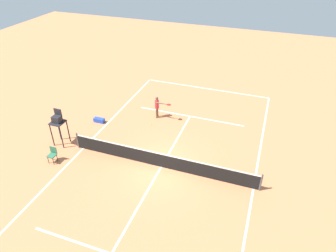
% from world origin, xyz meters
% --- Properties ---
extents(ground_plane, '(60.00, 60.00, 0.00)m').
position_xyz_m(ground_plane, '(0.00, 0.00, 0.00)').
color(ground_plane, '#D37A4C').
extents(court_lines, '(10.44, 21.56, 0.01)m').
position_xyz_m(court_lines, '(0.00, 0.00, 0.00)').
color(court_lines, white).
rests_on(court_lines, ground).
extents(tennis_net, '(11.04, 0.10, 1.07)m').
position_xyz_m(tennis_net, '(0.00, 0.00, 0.50)').
color(tennis_net, '#4C4C51').
rests_on(tennis_net, ground).
extents(player_serving, '(1.25, 0.55, 1.64)m').
position_xyz_m(player_serving, '(2.15, -4.99, 0.97)').
color(player_serving, brown).
rests_on(player_serving, ground).
extents(tennis_ball, '(0.07, 0.07, 0.07)m').
position_xyz_m(tennis_ball, '(2.24, -3.89, 0.03)').
color(tennis_ball, '#CCE033').
rests_on(tennis_ball, ground).
extents(umpire_chair, '(0.80, 0.80, 2.41)m').
position_xyz_m(umpire_chair, '(6.70, -0.02, 1.61)').
color(umpire_chair, '#232328').
rests_on(umpire_chair, ground).
extents(courtside_chair_near, '(0.44, 0.46, 0.95)m').
position_xyz_m(courtside_chair_near, '(6.08, 1.64, 0.53)').
color(courtside_chair_near, '#262626').
rests_on(courtside_chair_near, ground).
extents(equipment_bag, '(0.76, 0.32, 0.30)m').
position_xyz_m(equipment_bag, '(5.80, -3.01, 0.15)').
color(equipment_bag, '#2647B7').
rests_on(equipment_bag, ground).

